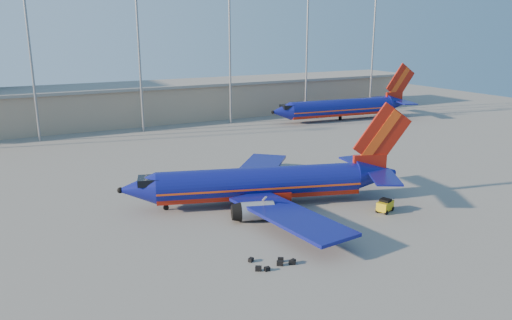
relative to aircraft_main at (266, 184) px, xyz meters
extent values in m
plane|color=slate|center=(3.61, 4.60, -2.59)|extent=(220.00, 220.00, 0.00)
cube|color=gray|center=(13.61, 62.60, 1.41)|extent=(120.00, 15.00, 8.00)
cube|color=slate|center=(13.61, 62.60, 5.61)|extent=(122.00, 16.00, 0.60)
cylinder|color=gray|center=(-21.39, 50.60, 11.41)|extent=(0.44, 0.44, 28.00)
cylinder|color=gray|center=(-1.39, 50.60, 11.41)|extent=(0.44, 0.44, 28.00)
cylinder|color=gray|center=(18.61, 50.60, 11.41)|extent=(0.44, 0.44, 28.00)
cylinder|color=gray|center=(38.61, 50.60, 11.41)|extent=(0.44, 0.44, 28.00)
cylinder|color=gray|center=(58.61, 50.60, 11.41)|extent=(0.44, 0.44, 28.00)
cylinder|color=navy|center=(-0.82, 0.25, 0.16)|extent=(24.51, 10.83, 3.77)
cube|color=#A01A0C|center=(-0.82, 0.25, -0.81)|extent=(24.30, 10.14, 1.33)
cube|color=#DC4512|center=(-0.82, 0.25, -0.09)|extent=(24.52, 10.87, 0.22)
cone|color=navy|center=(-14.57, 4.49, 0.16)|extent=(5.21, 4.87, 3.77)
cube|color=black|center=(-13.30, 4.10, 1.13)|extent=(3.12, 3.26, 0.82)
cone|color=navy|center=(13.41, -4.14, 0.52)|extent=(6.18, 5.17, 3.77)
cube|color=#A01A0C|center=(12.63, -3.90, 1.90)|extent=(4.26, 1.80, 2.24)
cube|color=#A01A0C|center=(14.00, -4.32, 5.47)|extent=(7.25, 2.52, 8.14)
cube|color=#DC4512|center=(13.80, -4.26, 5.47)|extent=(4.89, 1.88, 6.39)
cube|color=navy|center=(14.05, -0.70, 1.08)|extent=(3.63, 6.78, 0.22)
cube|color=navy|center=(12.00, -7.33, 1.08)|extent=(5.85, 7.19, 0.22)
cube|color=navy|center=(3.29, 8.38, -0.75)|extent=(14.25, 15.26, 0.36)
cube|color=navy|center=(-2.01, -8.78, -0.75)|extent=(6.95, 16.31, 0.36)
cube|color=#A01A0C|center=(-0.33, 0.10, -1.21)|extent=(7.02, 5.61, 1.02)
cylinder|color=gray|center=(-0.43, 5.68, -1.42)|extent=(4.14, 3.13, 2.14)
cylinder|color=gray|center=(-3.55, -4.46, -1.42)|extent=(4.14, 3.13, 2.14)
cylinder|color=gray|center=(-11.54, 3.56, -2.03)|extent=(0.31, 0.31, 1.12)
cylinder|color=black|center=(-11.54, 3.56, -2.26)|extent=(0.70, 0.44, 0.65)
cylinder|color=black|center=(1.42, 2.34, -2.16)|extent=(0.98, 0.79, 0.86)
cylinder|color=black|center=(-0.14, -2.73, -2.16)|extent=(0.98, 0.79, 0.86)
cylinder|color=navy|center=(42.90, 42.28, 0.31)|extent=(26.05, 6.62, 3.97)
cube|color=#A01A0C|center=(42.90, 42.28, -0.71)|extent=(25.97, 5.88, 1.40)
cube|color=#DC4512|center=(42.90, 42.28, 0.04)|extent=(26.05, 6.67, 0.24)
cone|color=navy|center=(27.84, 43.85, 0.31)|extent=(4.90, 4.42, 3.97)
cube|color=black|center=(29.23, 43.70, 1.33)|extent=(2.85, 3.04, 0.86)
cone|color=navy|center=(58.50, 40.65, 0.69)|extent=(5.97, 4.53, 3.97)
cube|color=#A01A0C|center=(57.64, 40.74, 2.14)|extent=(4.55, 1.06, 2.36)
cube|color=#A01A0C|center=(59.14, 40.59, 5.89)|extent=(7.88, 1.16, 8.57)
cube|color=#DC4512|center=(58.92, 40.61, 5.89)|extent=(5.26, 0.99, 6.72)
cube|color=navy|center=(58.45, 44.33, 1.28)|extent=(3.93, 7.18, 0.24)
cube|color=navy|center=(57.69, 37.07, 1.28)|extent=(5.18, 7.53, 0.24)
cylinder|color=black|center=(42.90, 42.28, -2.11)|extent=(0.83, 0.83, 0.97)
cube|color=gold|center=(11.03, -8.89, -1.82)|extent=(2.48, 1.99, 1.03)
cube|color=black|center=(11.03, -8.89, -1.20)|extent=(1.40, 1.45, 0.36)
cylinder|color=black|center=(10.04, -8.69, -2.32)|extent=(0.57, 0.38, 0.54)
cylinder|color=black|center=(10.49, -9.74, -2.32)|extent=(0.57, 0.38, 0.54)
cylinder|color=black|center=(11.56, -8.05, -2.32)|extent=(0.57, 0.38, 0.54)
cylinder|color=black|center=(12.01, -9.09, -2.32)|extent=(0.57, 0.38, 0.54)
cube|color=black|center=(-8.30, -15.39, -2.41)|extent=(0.50, 0.38, 0.37)
cube|color=black|center=(-6.78, -15.05, -2.37)|extent=(0.68, 0.61, 0.45)
cube|color=black|center=(-5.67, -15.34, -2.40)|extent=(0.70, 0.58, 0.37)
cube|color=black|center=(-9.00, -15.06, -2.36)|extent=(0.64, 0.54, 0.47)
cube|color=black|center=(-6.35, -14.44, -2.38)|extent=(0.62, 0.53, 0.42)
cube|color=black|center=(-5.51, -15.25, -2.38)|extent=(0.57, 0.52, 0.41)
cube|color=black|center=(-8.75, -13.12, -2.41)|extent=(0.60, 0.56, 0.36)
camera|label=1|loc=(-27.80, -50.63, 18.29)|focal=35.00mm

